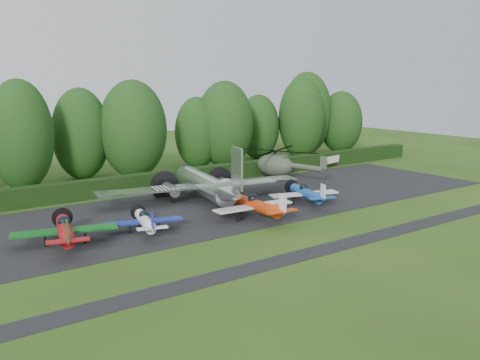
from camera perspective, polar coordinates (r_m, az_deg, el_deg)
ground at (r=44.22m, az=2.11°, el=-5.80°), size 160.00×160.00×0.00m
apron at (r=52.16m, az=-4.69°, el=-3.21°), size 70.00×18.00×0.01m
taxiway_verge at (r=39.90m, az=7.48°, el=-7.76°), size 70.00×2.00×0.00m
hedgerow at (r=61.60m, az=-10.03°, el=-1.14°), size 90.00×1.60×2.00m
transport_plane at (r=54.53m, az=-3.61°, el=-0.48°), size 21.67×16.62×6.94m
light_plane_red at (r=42.98m, az=-18.18°, el=-5.09°), size 7.91×8.32×3.04m
light_plane_white at (r=44.98m, az=-10.11°, el=-4.31°), size 6.45×6.78×2.48m
light_plane_orange at (r=48.53m, az=1.80°, el=-2.73°), size 7.88×8.28×3.03m
light_plane_blue at (r=54.47m, az=7.06°, el=-1.39°), size 7.26×7.63×2.79m
helicopter at (r=67.50m, az=3.81°, el=1.77°), size 11.42×13.37×3.68m
sign_board at (r=76.33m, az=9.87°, el=2.11°), size 3.14×0.12×1.77m
tree_0 at (r=75.08m, az=-4.60°, el=5.03°), size 6.23×6.23×10.04m
tree_1 at (r=75.72m, az=-1.64°, el=5.94°), size 8.06×8.06×12.22m
tree_2 at (r=83.40m, az=1.97°, el=5.66°), size 6.54×6.54×10.04m
tree_3 at (r=91.88m, az=10.70°, el=6.07°), size 7.18×7.18×10.37m
tree_4 at (r=64.55m, az=-22.38°, el=4.41°), size 7.21×7.21×12.59m
tree_5 at (r=84.56m, az=6.57°, el=6.55°), size 7.19×7.19×12.66m
tree_6 at (r=69.46m, az=-16.62°, el=4.72°), size 7.07×7.07×11.46m
tree_11 at (r=68.77m, az=-11.33°, el=5.31°), size 8.46×8.46×12.42m
tree_13 at (r=89.59m, az=7.13°, el=7.08°), size 8.17×8.17×13.55m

